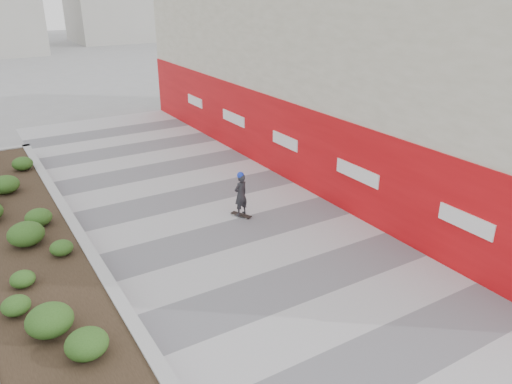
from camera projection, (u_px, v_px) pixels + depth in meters
ground at (340, 322)px, 11.16m from camera, size 160.00×160.00×0.00m
walkway at (268, 262)px, 13.52m from camera, size 8.00×36.00×0.01m
building at (335, 64)px, 20.02m from camera, size 6.04×24.08×8.00m
planter at (24, 239)px, 13.87m from camera, size 3.00×18.00×0.90m
manhole_cover at (283, 258)px, 13.76m from camera, size 0.44×0.44×0.01m
skateboarder at (241, 194)px, 15.87m from camera, size 0.58×0.74×1.55m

